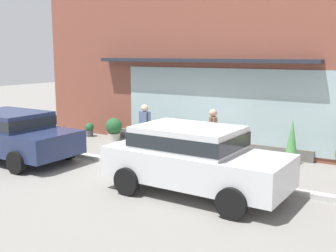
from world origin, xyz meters
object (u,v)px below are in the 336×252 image
potted_plant_doorstep (90,129)px  potted_plant_window_right (152,136)px  pedestrian_passerby (145,126)px  potted_plant_trailing_edge (174,137)px  fire_hydrant (188,152)px  parked_car_navy (12,132)px  potted_plant_window_center (114,128)px  potted_plant_by_entrance (292,143)px  potted_plant_low_front (215,139)px  parked_car_silver (193,156)px  pedestrian_with_handbag (213,132)px

potted_plant_doorstep → potted_plant_window_right: bearing=-1.2°
pedestrian_passerby → potted_plant_trailing_edge: bearing=84.9°
fire_hydrant → pedestrian_passerby: bearing=163.9°
potted_plant_trailing_edge → parked_car_navy: bearing=-128.8°
potted_plant_window_center → potted_plant_doorstep: potted_plant_window_center is taller
potted_plant_by_entrance → potted_plant_window_right: size_ratio=2.09×
potted_plant_window_center → potted_plant_low_front: bearing=0.4°
potted_plant_window_right → parked_car_silver: bearing=-45.6°
pedestrian_passerby → potted_plant_window_right: (-0.63, 1.34, -0.61)m
parked_car_silver → potted_plant_by_entrance: size_ratio=3.13×
potted_plant_by_entrance → potted_plant_low_front: bearing=177.3°
potted_plant_low_front → potted_plant_window_center: bearing=-179.6°
potted_plant_by_entrance → potted_plant_doorstep: 7.95m
potted_plant_low_front → parked_car_silver: bearing=-71.7°
fire_hydrant → potted_plant_trailing_edge: fire_hydrant is taller
fire_hydrant → pedestrian_with_handbag: 0.96m
fire_hydrant → potted_plant_window_center: fire_hydrant is taller
pedestrian_with_handbag → potted_plant_window_center: pedestrian_with_handbag is taller
potted_plant_window_center → potted_plant_doorstep: size_ratio=1.54×
potted_plant_window_right → potted_plant_window_center: (-1.79, 0.07, 0.10)m
pedestrian_with_handbag → potted_plant_trailing_edge: size_ratio=2.36×
fire_hydrant → pedestrian_with_handbag: pedestrian_with_handbag is taller
potted_plant_by_entrance → potted_plant_trailing_edge: 4.14m
parked_car_silver → potted_plant_window_right: 5.33m
fire_hydrant → potted_plant_doorstep: bearing=160.6°
potted_plant_low_front → potted_plant_window_center: potted_plant_window_center is taller
fire_hydrant → potted_plant_window_right: fire_hydrant is taller
potted_plant_low_front → pedestrian_passerby: bearing=-141.2°
potted_plant_window_center → potted_plant_trailing_edge: size_ratio=1.19×
parked_car_navy → potted_plant_by_entrance: parked_car_navy is taller
pedestrian_with_handbag → potted_plant_window_center: bearing=40.0°
parked_car_silver → potted_plant_window_center: 6.73m
potted_plant_low_front → potted_plant_by_entrance: 2.51m
pedestrian_with_handbag → fire_hydrant: bearing=112.1°
pedestrian_passerby → potted_plant_doorstep: pedestrian_passerby is taller
parked_car_silver → potted_plant_doorstep: 7.78m
fire_hydrant → potted_plant_window_center: (-4.29, 1.94, -0.02)m
parked_car_navy → parked_car_silver: size_ratio=1.00×
potted_plant_window_right → potted_plant_window_center: potted_plant_window_center is taller
pedestrian_with_handbag → pedestrian_passerby: (-2.31, -0.15, -0.01)m
parked_car_navy → potted_plant_doorstep: bearing=97.7°
fire_hydrant → potted_plant_trailing_edge: bearing=129.5°
potted_plant_low_front → potted_plant_by_entrance: (2.50, -0.12, 0.17)m
potted_plant_window_center → fire_hydrant: bearing=-24.4°
parked_car_silver → potted_plant_window_right: size_ratio=6.55×
pedestrian_with_handbag → parked_car_navy: size_ratio=0.39×
parked_car_silver → potted_plant_low_front: (-1.28, 3.89, -0.42)m
parked_car_navy → potted_plant_low_front: 6.38m
pedestrian_passerby → parked_car_silver: bearing=-37.5°
potted_plant_low_front → potted_plant_window_center: (-4.21, -0.03, -0.03)m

